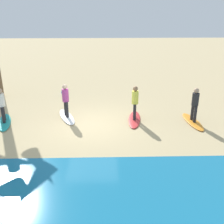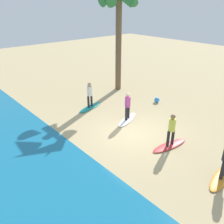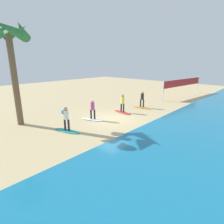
# 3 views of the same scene
# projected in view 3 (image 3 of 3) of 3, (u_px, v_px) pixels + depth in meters

# --- Properties ---
(ground_plane) EXTENTS (60.00, 60.00, 0.00)m
(ground_plane) POSITION_uv_depth(u_px,v_px,m) (111.00, 119.00, 15.41)
(ground_plane) COLOR tan
(surfboard_orange) EXTENTS (0.83, 2.15, 0.09)m
(surfboard_orange) POSITION_uv_depth(u_px,v_px,m) (142.00, 107.00, 18.93)
(surfboard_orange) COLOR orange
(surfboard_orange) RESTS_ON ground
(surfer_orange) EXTENTS (0.32, 0.46, 1.64)m
(surfer_orange) POSITION_uv_depth(u_px,v_px,m) (142.00, 98.00, 18.66)
(surfer_orange) COLOR #232328
(surfer_orange) RESTS_ON surfboard_orange
(surfboard_red) EXTENTS (0.83, 2.16, 0.09)m
(surfboard_red) POSITION_uv_depth(u_px,v_px,m) (122.00, 112.00, 17.17)
(surfboard_red) COLOR red
(surfboard_red) RESTS_ON ground
(surfer_red) EXTENTS (0.32, 0.46, 1.64)m
(surfer_red) POSITION_uv_depth(u_px,v_px,m) (122.00, 102.00, 16.90)
(surfer_red) COLOR #232328
(surfer_red) RESTS_ON surfboard_red
(surfboard_white) EXTENTS (1.27, 2.16, 0.09)m
(surfboard_white) POSITION_uv_depth(u_px,v_px,m) (93.00, 119.00, 15.05)
(surfboard_white) COLOR white
(surfboard_white) RESTS_ON ground
(surfer_white) EXTENTS (0.32, 0.44, 1.64)m
(surfer_white) POSITION_uv_depth(u_px,v_px,m) (93.00, 108.00, 14.78)
(surfer_white) COLOR #232328
(surfer_white) RESTS_ON surfboard_white
(surfboard_teal) EXTENTS (1.09, 2.17, 0.09)m
(surfboard_teal) POSITION_uv_depth(u_px,v_px,m) (67.00, 131.00, 12.61)
(surfboard_teal) COLOR teal
(surfboard_teal) RESTS_ON ground
(surfer_teal) EXTENTS (0.32, 0.45, 1.64)m
(surfer_teal) POSITION_uv_depth(u_px,v_px,m) (66.00, 117.00, 12.35)
(surfer_teal) COLOR #232328
(surfer_teal) RESTS_ON surfboard_teal
(volleyball_net) EXTENTS (9.03, 1.20, 2.50)m
(volleyball_net) POSITION_uv_depth(u_px,v_px,m) (183.00, 83.00, 24.52)
(volleyball_net) COLOR silver
(volleyball_net) RESTS_ON ground
(palm_tree) EXTENTS (2.88, 3.03, 7.39)m
(palm_tree) POSITION_uv_depth(u_px,v_px,m) (9.00, 42.00, 12.45)
(palm_tree) COLOR brown
(palm_tree) RESTS_ON ground
(beach_ball) EXTENTS (0.36, 0.36, 0.36)m
(beach_ball) POSITION_uv_depth(u_px,v_px,m) (63.00, 112.00, 16.84)
(beach_ball) COLOR #338CE5
(beach_ball) RESTS_ON ground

